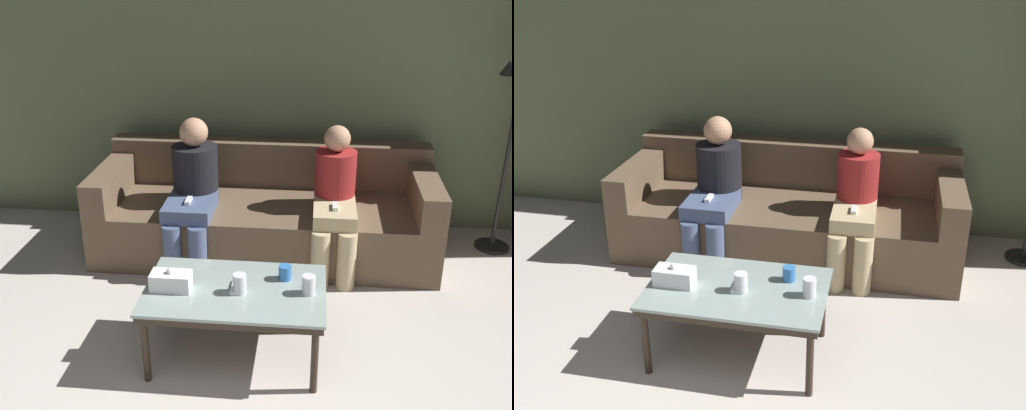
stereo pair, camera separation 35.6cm
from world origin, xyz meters
TOP-DOWN VIEW (x-y plane):
  - wall_back at (0.00, 3.64)m, footprint 12.00×0.06m
  - couch at (0.00, 3.08)m, footprint 2.52×0.96m
  - coffee_table at (-0.05, 1.71)m, footprint 1.00×0.64m
  - cup_near_left at (0.22, 1.84)m, footprint 0.07×0.07m
  - cup_near_right at (0.36, 1.70)m, footprint 0.07×0.07m
  - cup_far_center at (-0.02, 1.67)m, footprint 0.07×0.07m
  - tissue_box at (-0.40, 1.67)m, footprint 0.22×0.12m
  - game_remote at (-0.05, 1.71)m, footprint 0.04×0.15m
  - seated_person_left_end at (-0.51, 2.86)m, footprint 0.34×0.69m
  - seated_person_mid_left at (0.51, 2.85)m, footprint 0.31×0.66m

SIDE VIEW (x-z plane):
  - couch at x=0.00m, z-range -0.10..0.67m
  - coffee_table at x=-0.05m, z-range 0.18..0.62m
  - game_remote at x=-0.05m, z-range 0.45..0.47m
  - cup_near_left at x=0.22m, z-range 0.45..0.53m
  - tissue_box at x=-0.40m, z-range 0.43..0.56m
  - cup_near_right at x=0.36m, z-range 0.45..0.55m
  - cup_far_center at x=-0.02m, z-range 0.45..0.56m
  - seated_person_mid_left at x=0.51m, z-range 0.03..1.06m
  - seated_person_left_end at x=-0.51m, z-range 0.04..1.10m
  - wall_back at x=0.00m, z-range 0.00..2.60m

